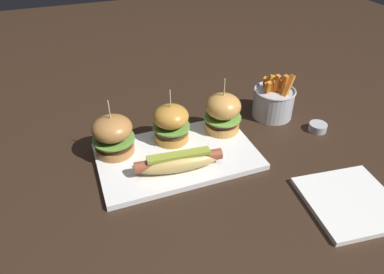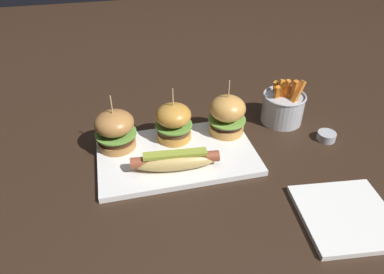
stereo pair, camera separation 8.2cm
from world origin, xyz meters
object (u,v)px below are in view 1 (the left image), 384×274
object	(u,v)px
hot_dog	(179,162)
slider_center	(171,123)
slider_right	(223,113)
side_plate	(350,202)
sauce_ramekin	(318,127)
slider_left	(113,135)
platter_main	(177,156)
fries_bucket	(273,101)

from	to	relation	value
hot_dog	slider_center	bearing A→B (deg)	80.21
slider_right	side_plate	distance (m)	0.36
slider_right	sauce_ramekin	distance (m)	0.26
hot_dog	slider_left	world-z (taller)	slider_left
hot_dog	sauce_ramekin	distance (m)	0.41
slider_center	hot_dog	bearing A→B (deg)	-99.79
platter_main	hot_dog	xyz separation A→B (m)	(-0.01, -0.06, 0.03)
slider_center	sauce_ramekin	bearing A→B (deg)	-11.75
hot_dog	fries_bucket	size ratio (longest dim) A/B	1.51
hot_dog	slider_right	xyz separation A→B (m)	(0.16, 0.11, 0.03)
slider_center	sauce_ramekin	distance (m)	0.40
slider_left	side_plate	size ratio (longest dim) A/B	0.78
platter_main	slider_left	distance (m)	0.16
slider_center	slider_right	bearing A→B (deg)	-1.39
platter_main	sauce_ramekin	world-z (taller)	sauce_ramekin
slider_right	fries_bucket	distance (m)	0.18
side_plate	slider_right	bearing A→B (deg)	113.94
slider_center	fries_bucket	size ratio (longest dim) A/B	1.06
slider_left	sauce_ramekin	xyz separation A→B (m)	(0.53, -0.08, -0.05)
hot_dog	slider_right	size ratio (longest dim) A/B	1.37
platter_main	sauce_ramekin	xyz separation A→B (m)	(0.39, -0.02, 0.00)
slider_center	fries_bucket	bearing A→B (deg)	5.80
platter_main	slider_left	xyz separation A→B (m)	(-0.14, 0.06, 0.06)
sauce_ramekin	slider_right	bearing A→B (deg)	162.77
slider_center	slider_right	distance (m)	0.14
platter_main	side_plate	distance (m)	0.39
slider_center	slider_right	world-z (taller)	slider_right
sauce_ramekin	side_plate	bearing A→B (deg)	-112.60
slider_left	slider_center	size ratio (longest dim) A/B	1.00
hot_dog	slider_right	bearing A→B (deg)	35.74
platter_main	side_plate	xyz separation A→B (m)	(0.29, -0.27, -0.00)
platter_main	slider_right	world-z (taller)	slider_right
hot_dog	fries_bucket	xyz separation A→B (m)	(0.33, 0.15, 0.01)
slider_center	slider_right	xyz separation A→B (m)	(0.14, -0.00, 0.00)
slider_center	side_plate	size ratio (longest dim) A/B	0.78
slider_center	side_plate	bearing A→B (deg)	-49.36
slider_left	side_plate	distance (m)	0.54
platter_main	side_plate	bearing A→B (deg)	-42.87
sauce_ramekin	hot_dog	bearing A→B (deg)	-174.83
slider_right	hot_dog	bearing A→B (deg)	-144.26
sauce_ramekin	side_plate	distance (m)	0.27
slider_left	sauce_ramekin	distance (m)	0.54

